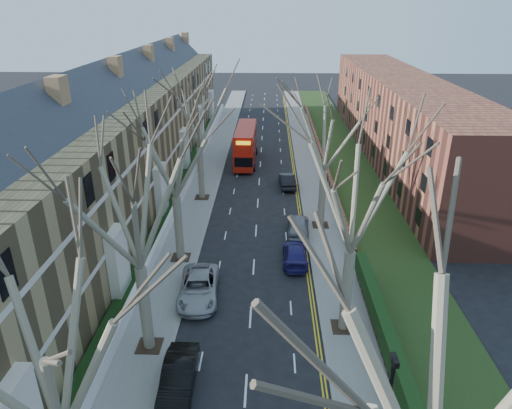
{
  "coord_description": "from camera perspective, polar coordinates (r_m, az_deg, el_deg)",
  "views": [
    {
      "loc": [
        1.04,
        -14.53,
        18.19
      ],
      "look_at": [
        0.04,
        19.43,
        3.19
      ],
      "focal_mm": 32.0,
      "sensor_mm": 36.0,
      "label": 1
    }
  ],
  "objects": [
    {
      "name": "front_wall_left",
      "position": [
        49.57,
        -8.54,
        2.8
      ],
      "size": [
        0.3,
        78.0,
        1.0
      ],
      "color": "white",
      "rests_on": "ground"
    },
    {
      "name": "car_left_far",
      "position": [
        31.26,
        -7.18,
        -10.25
      ],
      "size": [
        2.87,
        5.69,
        1.54
      ],
      "primitive_type": "imported",
      "rotation": [
        0.0,
        0.0,
        0.06
      ],
      "color": "#9B9CA1",
      "rests_on": "ground"
    },
    {
      "name": "tree_right_mid",
      "position": [
        24.57,
        12.51,
        2.67
      ],
      "size": [
        10.5,
        10.5,
        14.71
      ],
      "color": "#756A53",
      "rests_on": "ground"
    },
    {
      "name": "double_decker_bus",
      "position": [
        56.73,
        -1.3,
        7.35
      ],
      "size": [
        2.71,
        10.22,
        4.29
      ],
      "rotation": [
        0.0,
        0.0,
        3.13
      ],
      "color": "#B1180C",
      "rests_on": "ground"
    },
    {
      "name": "tree_left_near",
      "position": [
        15.56,
        -25.39,
        -15.45
      ],
      "size": [
        9.8,
        9.8,
        13.73
      ],
      "color": "#756A53",
      "rests_on": "ground"
    },
    {
      "name": "car_left_mid",
      "position": [
        25.19,
        -9.64,
        -20.43
      ],
      "size": [
        1.65,
        4.58,
        1.5
      ],
      "primitive_type": "imported",
      "rotation": [
        0.0,
        0.0,
        0.01
      ],
      "color": "black",
      "rests_on": "ground"
    },
    {
      "name": "tree_right_near",
      "position": [
        12.8,
        23.95,
        -19.33
      ],
      "size": [
        10.85,
        10.85,
        15.2
      ],
      "color": "#756A53",
      "rests_on": "ground"
    },
    {
      "name": "terrace_left",
      "position": [
        49.49,
        -15.8,
        8.11
      ],
      "size": [
        9.7,
        78.0,
        13.6
      ],
      "color": "olive",
      "rests_on": "ground"
    },
    {
      "name": "tree_left_dist",
      "position": [
        43.92,
        -7.35,
        12.3
      ],
      "size": [
        10.5,
        10.5,
        14.71
      ],
      "color": "#756A53",
      "rests_on": "ground"
    },
    {
      "name": "wall_hedge_right",
      "position": [
        24.68,
        18.11,
        -21.44
      ],
      "size": [
        0.7,
        24.0,
        1.8
      ],
      "color": "brown",
      "rests_on": "ground"
    },
    {
      "name": "car_right_mid",
      "position": [
        39.25,
        5.31,
        -2.63
      ],
      "size": [
        2.07,
        4.61,
        1.54
      ],
      "primitive_type": "imported",
      "rotation": [
        0.0,
        0.0,
        3.09
      ],
      "color": "gray",
      "rests_on": "ground"
    },
    {
      "name": "tree_left_far",
      "position": [
        32.52,
        -10.44,
        7.46
      ],
      "size": [
        10.15,
        10.15,
        14.22
      ],
      "color": "#756A53",
      "rests_on": "ground"
    },
    {
      "name": "pavement_left",
      "position": [
        56.95,
        -5.53,
        5.16
      ],
      "size": [
        3.0,
        102.0,
        0.12
      ],
      "primitive_type": "cube",
      "color": "slate",
      "rests_on": "ground"
    },
    {
      "name": "car_right_far",
      "position": [
        49.32,
        3.92,
        3.03
      ],
      "size": [
        1.83,
        4.5,
        1.45
      ],
      "primitive_type": "imported",
      "rotation": [
        0.0,
        0.0,
        3.21
      ],
      "color": "black",
      "rests_on": "ground"
    },
    {
      "name": "tree_left_mid",
      "position": [
        23.27,
        -15.29,
        1.16
      ],
      "size": [
        10.5,
        10.5,
        14.71
      ],
      "color": "#756A53",
      "rests_on": "ground"
    },
    {
      "name": "tree_right_far",
      "position": [
        37.9,
        8.83,
        9.89
      ],
      "size": [
        10.15,
        10.15,
        14.22
      ],
      "color": "#756A53",
      "rests_on": "ground"
    },
    {
      "name": "car_right_near",
      "position": [
        35.13,
        4.93,
        -6.18
      ],
      "size": [
        1.98,
        4.68,
        1.35
      ],
      "primitive_type": "imported",
      "rotation": [
        0.0,
        0.0,
        3.12
      ],
      "color": "navy",
      "rests_on": "ground"
    },
    {
      "name": "grass_verge_right",
      "position": [
        57.27,
        11.15,
        5.01
      ],
      "size": [
        6.0,
        102.0,
        0.06
      ],
      "color": "#203814",
      "rests_on": "ground"
    },
    {
      "name": "pavement_right",
      "position": [
        56.73,
        6.64,
        5.03
      ],
      "size": [
        3.0,
        102.0,
        0.12
      ],
      "primitive_type": "cube",
      "color": "slate",
      "rests_on": "ground"
    },
    {
      "name": "flats_right",
      "position": [
        61.27,
        17.48,
        10.3
      ],
      "size": [
        13.97,
        54.0,
        10.0
      ],
      "color": "brown",
      "rests_on": "ground"
    }
  ]
}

